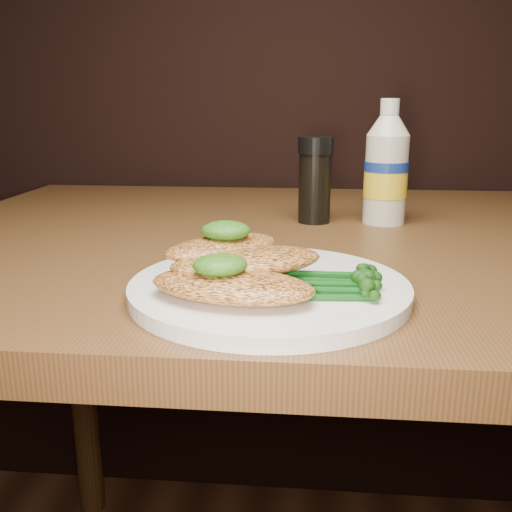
# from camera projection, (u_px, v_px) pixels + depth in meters

# --- Properties ---
(dining_table) EXTENTS (1.20, 0.80, 0.75)m
(dining_table) POSITION_uv_depth(u_px,v_px,m) (337.00, 473.00, 0.88)
(dining_table) COLOR #522918
(dining_table) RESTS_ON floor
(plate) EXTENTS (0.26, 0.26, 0.01)m
(plate) POSITION_uv_depth(u_px,v_px,m) (269.00, 289.00, 0.53)
(plate) COLOR white
(plate) RESTS_ON dining_table
(chicken_front) EXTENTS (0.16, 0.10, 0.02)m
(chicken_front) POSITION_uv_depth(u_px,v_px,m) (232.00, 286.00, 0.48)
(chicken_front) COLOR #E69249
(chicken_front) RESTS_ON plate
(chicken_mid) EXTENTS (0.16, 0.13, 0.02)m
(chicken_mid) POSITION_uv_depth(u_px,v_px,m) (247.00, 261.00, 0.52)
(chicken_mid) COLOR #E69249
(chicken_mid) RESTS_ON plate
(chicken_back) EXTENTS (0.13, 0.13, 0.02)m
(chicken_back) POSITION_uv_depth(u_px,v_px,m) (222.00, 247.00, 0.55)
(chicken_back) COLOR #E69249
(chicken_back) RESTS_ON plate
(pesto_front) EXTENTS (0.06, 0.06, 0.02)m
(pesto_front) POSITION_uv_depth(u_px,v_px,m) (220.00, 265.00, 0.48)
(pesto_front) COLOR #0F3808
(pesto_front) RESTS_ON chicken_front
(pesto_back) EXTENTS (0.05, 0.04, 0.02)m
(pesto_back) POSITION_uv_depth(u_px,v_px,m) (226.00, 231.00, 0.55)
(pesto_back) COLOR #0F3808
(pesto_back) RESTS_ON chicken_back
(broccolini_bundle) EXTENTS (0.14, 0.12, 0.02)m
(broccolini_bundle) POSITION_uv_depth(u_px,v_px,m) (322.00, 279.00, 0.51)
(broccolini_bundle) COLOR #104D14
(broccolini_bundle) RESTS_ON plate
(mayo_bottle) EXTENTS (0.07, 0.07, 0.18)m
(mayo_bottle) POSITION_uv_depth(u_px,v_px,m) (387.00, 162.00, 0.82)
(mayo_bottle) COLOR beige
(mayo_bottle) RESTS_ON dining_table
(pepper_grinder) EXTENTS (0.06, 0.06, 0.12)m
(pepper_grinder) POSITION_uv_depth(u_px,v_px,m) (315.00, 180.00, 0.83)
(pepper_grinder) COLOR black
(pepper_grinder) RESTS_ON dining_table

